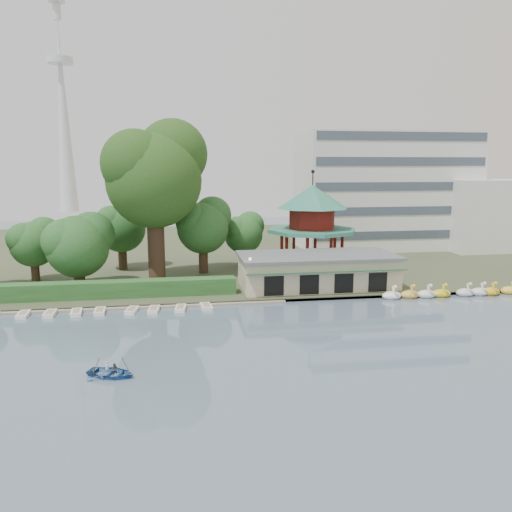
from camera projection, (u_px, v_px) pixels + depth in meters
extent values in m
plane|color=slate|center=(267.00, 365.00, 36.92)|extent=(220.00, 220.00, 0.00)
cube|color=#424930|center=(215.00, 250.00, 87.46)|extent=(220.00, 70.00, 0.40)
cube|color=gray|center=(239.00, 302.00, 53.72)|extent=(220.00, 0.60, 0.30)
cube|color=gray|center=(124.00, 307.00, 51.80)|extent=(34.00, 1.60, 0.24)
cube|color=beige|center=(317.00, 271.00, 59.46)|extent=(18.00, 8.00, 3.60)
cube|color=#595B5E|center=(317.00, 255.00, 59.12)|extent=(18.60, 8.60, 0.30)
cube|color=#194C2D|center=(328.00, 272.00, 55.14)|extent=(18.00, 1.59, 0.45)
cylinder|color=beige|center=(311.00, 265.00, 69.70)|extent=(10.40, 10.40, 1.20)
cylinder|color=#2E755D|center=(312.00, 231.00, 68.85)|extent=(12.40, 12.40, 0.50)
cylinder|color=maroon|center=(312.00, 219.00, 68.56)|extent=(6.40, 6.40, 2.80)
cone|color=#2E755D|center=(312.00, 197.00, 68.04)|extent=(10.00, 10.00, 3.20)
cylinder|color=black|center=(313.00, 178.00, 67.60)|extent=(0.16, 0.16, 1.80)
cube|color=silver|center=(384.00, 191.00, 88.31)|extent=(30.00, 14.00, 20.00)
cube|color=silver|center=(485.00, 215.00, 85.61)|extent=(14.00, 10.00, 12.00)
cone|color=silver|center=(64.00, 119.00, 161.45)|extent=(6.00, 6.00, 60.00)
cylinder|color=silver|center=(60.00, 60.00, 158.30)|extent=(8.00, 8.00, 2.00)
cube|color=#2B5D27|center=(99.00, 290.00, 54.34)|extent=(30.00, 2.00, 1.80)
cylinder|color=black|center=(250.00, 278.00, 55.21)|extent=(0.12, 0.12, 4.00)
sphere|color=beige|center=(250.00, 259.00, 54.84)|extent=(0.36, 0.36, 0.36)
cylinder|color=#3A281C|center=(156.00, 241.00, 61.83)|extent=(2.09, 2.09, 10.05)
sphere|color=#284C19|center=(154.00, 181.00, 60.53)|extent=(11.60, 11.60, 11.60)
sphere|color=#284C19|center=(173.00, 154.00, 62.02)|extent=(8.70, 8.70, 8.70)
sphere|color=#284C19|center=(135.00, 164.00, 58.74)|extent=(8.12, 8.12, 8.12)
cylinder|color=#3A281C|center=(79.00, 271.00, 59.05)|extent=(1.32, 1.32, 3.93)
sphere|color=#2B5D27|center=(77.00, 247.00, 58.54)|extent=(7.32, 7.32, 7.32)
sphere|color=#2B5D27|center=(91.00, 234.00, 59.61)|extent=(5.49, 5.49, 5.49)
sphere|color=#2B5D27|center=(64.00, 241.00, 57.50)|extent=(5.12, 5.12, 5.12)
cylinder|color=#3A281C|center=(35.00, 266.00, 62.04)|extent=(1.01, 1.01, 3.78)
sphere|color=#2B5D27|center=(33.00, 244.00, 61.55)|extent=(5.60, 5.60, 5.60)
sphere|color=#2B5D27|center=(44.00, 233.00, 62.33)|extent=(4.20, 4.20, 4.20)
sphere|color=#2B5D27|center=(23.00, 239.00, 60.72)|extent=(3.92, 3.92, 3.92)
cylinder|color=#3A281C|center=(203.00, 255.00, 67.09)|extent=(1.24, 1.24, 4.90)
sphere|color=#2B5D27|center=(203.00, 228.00, 66.45)|extent=(6.88, 6.88, 6.88)
sphere|color=#2B5D27|center=(212.00, 215.00, 67.39)|extent=(5.16, 5.16, 5.16)
sphere|color=#2B5D27|center=(194.00, 221.00, 65.43)|extent=(4.82, 4.82, 4.82)
cylinder|color=#3A281C|center=(244.00, 253.00, 72.00)|extent=(0.99, 0.99, 3.68)
sphere|color=#2B5D27|center=(243.00, 234.00, 71.52)|extent=(5.51, 5.51, 5.51)
sphere|color=#2B5D27|center=(250.00, 225.00, 72.29)|extent=(4.13, 4.13, 4.13)
sphere|color=#2B5D27|center=(237.00, 230.00, 70.71)|extent=(3.86, 3.86, 3.86)
cylinder|color=#3A281C|center=(122.00, 253.00, 69.33)|extent=(1.18, 1.18, 4.63)
sphere|color=#2B5D27|center=(121.00, 228.00, 68.73)|extent=(6.58, 6.58, 6.58)
sphere|color=#2B5D27|center=(131.00, 217.00, 69.63)|extent=(4.94, 4.94, 4.94)
sphere|color=#2B5D27|center=(112.00, 222.00, 67.75)|extent=(4.61, 4.61, 4.61)
ellipsoid|color=white|center=(391.00, 296.00, 55.51)|extent=(2.16, 1.44, 0.99)
cylinder|color=white|center=(394.00, 292.00, 54.88)|extent=(0.26, 0.79, 1.29)
sphere|color=white|center=(395.00, 287.00, 54.47)|extent=(0.44, 0.44, 0.44)
ellipsoid|color=gold|center=(410.00, 295.00, 55.97)|extent=(2.16, 1.44, 0.99)
cylinder|color=gold|center=(412.00, 291.00, 55.34)|extent=(0.26, 0.79, 1.29)
sphere|color=gold|center=(414.00, 286.00, 54.94)|extent=(0.44, 0.44, 0.44)
ellipsoid|color=white|center=(426.00, 294.00, 56.10)|extent=(2.16, 1.44, 0.99)
cylinder|color=white|center=(429.00, 291.00, 55.47)|extent=(0.26, 0.79, 1.29)
sphere|color=white|center=(431.00, 286.00, 55.07)|extent=(0.44, 0.44, 0.44)
ellipsoid|color=yellow|center=(441.00, 294.00, 56.46)|extent=(2.16, 1.44, 0.99)
cylinder|color=yellow|center=(444.00, 290.00, 55.83)|extent=(0.26, 0.79, 1.29)
sphere|color=yellow|center=(446.00, 285.00, 55.43)|extent=(0.44, 0.44, 0.44)
ellipsoid|color=silver|center=(465.00, 293.00, 56.85)|extent=(2.16, 1.44, 0.99)
cylinder|color=silver|center=(468.00, 289.00, 56.22)|extent=(0.26, 0.79, 1.29)
sphere|color=silver|center=(470.00, 284.00, 55.82)|extent=(0.44, 0.44, 0.44)
ellipsoid|color=silver|center=(479.00, 292.00, 57.15)|extent=(2.16, 1.44, 0.99)
cylinder|color=silver|center=(483.00, 289.00, 56.52)|extent=(0.26, 0.79, 1.29)
sphere|color=silver|center=(485.00, 284.00, 56.11)|extent=(0.44, 0.44, 0.44)
ellipsoid|color=gold|center=(490.00, 292.00, 57.25)|extent=(2.16, 1.44, 0.99)
cylinder|color=gold|center=(494.00, 288.00, 56.62)|extent=(0.26, 0.79, 1.29)
sphere|color=gold|center=(496.00, 283.00, 56.22)|extent=(0.44, 0.44, 0.44)
ellipsoid|color=yellow|center=(510.00, 291.00, 57.85)|extent=(2.16, 1.44, 0.99)
cube|color=white|center=(23.00, 315.00, 48.99)|extent=(1.12, 2.35, 0.36)
cube|color=white|center=(50.00, 314.00, 49.32)|extent=(1.05, 2.32, 0.36)
cube|color=white|center=(76.00, 312.00, 49.70)|extent=(1.23, 2.39, 0.36)
cube|color=white|center=(100.00, 311.00, 50.14)|extent=(1.12, 2.35, 0.36)
cube|color=white|center=(132.00, 310.00, 50.43)|extent=(1.33, 2.42, 0.36)
cube|color=white|center=(154.00, 310.00, 50.70)|extent=(1.22, 2.39, 0.36)
cube|color=white|center=(181.00, 308.00, 51.19)|extent=(1.24, 2.40, 0.36)
cube|color=white|center=(206.00, 306.00, 51.84)|extent=(1.30, 2.41, 0.36)
imported|color=#2E5C97|center=(111.00, 370.00, 34.83)|extent=(5.80, 5.08, 1.00)
imported|color=silver|center=(107.00, 368.00, 34.96)|extent=(0.41, 0.35, 0.95)
imported|color=#394155|center=(115.00, 370.00, 34.67)|extent=(0.55, 0.50, 0.92)
cylinder|color=#3A281C|center=(93.00, 373.00, 34.67)|extent=(0.94, 0.29, 2.01)
cylinder|color=#3A281C|center=(129.00, 371.00, 35.04)|extent=(0.94, 0.29, 2.01)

